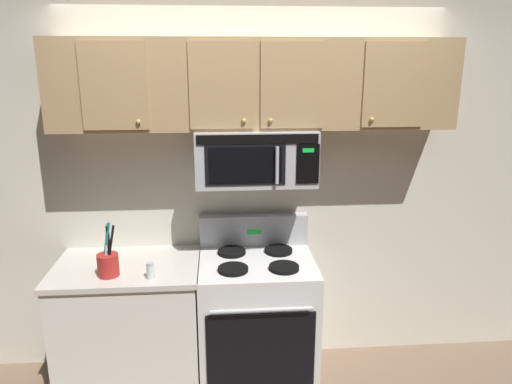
{
  "coord_description": "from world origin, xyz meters",
  "views": [
    {
      "loc": [
        -0.23,
        -2.47,
        2.18
      ],
      "look_at": [
        0.0,
        0.49,
        1.35
      ],
      "focal_mm": 33.64,
      "sensor_mm": 36.0,
      "label": 1
    }
  ],
  "objects_px": {
    "stove_range": "(257,320)",
    "salt_shaker": "(150,271)",
    "over_range_microwave": "(255,156)",
    "utensil_crock_red": "(108,263)"
  },
  "relations": [
    {
      "from": "over_range_microwave",
      "to": "utensil_crock_red",
      "type": "xyz_separation_m",
      "value": [
        -0.92,
        -0.27,
        -0.59
      ]
    },
    {
      "from": "over_range_microwave",
      "to": "stove_range",
      "type": "bearing_deg",
      "value": -89.86
    },
    {
      "from": "over_range_microwave",
      "to": "salt_shaker",
      "type": "distance_m",
      "value": 0.96
    },
    {
      "from": "utensil_crock_red",
      "to": "salt_shaker",
      "type": "height_order",
      "value": "utensil_crock_red"
    },
    {
      "from": "over_range_microwave",
      "to": "utensil_crock_red",
      "type": "bearing_deg",
      "value": -163.84
    },
    {
      "from": "stove_range",
      "to": "utensil_crock_red",
      "type": "relative_size",
      "value": 3.25
    },
    {
      "from": "over_range_microwave",
      "to": "utensil_crock_red",
      "type": "distance_m",
      "value": 1.12
    },
    {
      "from": "stove_range",
      "to": "salt_shaker",
      "type": "height_order",
      "value": "stove_range"
    },
    {
      "from": "over_range_microwave",
      "to": "utensil_crock_red",
      "type": "height_order",
      "value": "over_range_microwave"
    },
    {
      "from": "salt_shaker",
      "to": "stove_range",
      "type": "bearing_deg",
      "value": 17.96
    }
  ]
}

